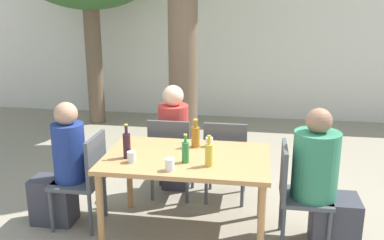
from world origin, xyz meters
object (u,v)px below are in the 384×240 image
at_px(patio_chair_2, 171,153).
at_px(wine_bottle_3, 127,145).
at_px(person_seated_0, 62,171).
at_px(green_bottle_0, 185,152).
at_px(amber_bottle_2, 196,136).
at_px(patio_chair_3, 226,156).
at_px(drinking_glass_0, 132,157).
at_px(patio_chair_0, 86,175).
at_px(oil_cruet_1, 209,154).
at_px(person_seated_1, 323,185).
at_px(dining_table_front, 187,164).
at_px(patio_chair_1, 296,189).
at_px(drinking_glass_2, 209,142).
at_px(person_seated_2, 175,143).
at_px(drinking_glass_1, 170,165).

bearing_deg(patio_chair_2, wine_bottle_3, 75.46).
bearing_deg(wine_bottle_3, patio_chair_2, 75.46).
distance_m(person_seated_0, green_bottle_0, 1.27).
height_order(person_seated_0, amber_bottle_2, person_seated_0).
distance_m(patio_chair_3, drinking_glass_0, 1.22).
distance_m(patio_chair_0, amber_bottle_2, 1.10).
bearing_deg(oil_cruet_1, person_seated_1, 11.96).
bearing_deg(drinking_glass_0, person_seated_0, 163.96).
distance_m(dining_table_front, drinking_glass_0, 0.51).
relative_size(patio_chair_1, green_bottle_0, 3.58).
distance_m(green_bottle_0, wine_bottle_3, 0.53).
height_order(person_seated_0, drinking_glass_0, person_seated_0).
bearing_deg(drinking_glass_2, drinking_glass_0, -140.06).
distance_m(person_seated_1, wine_bottle_3, 1.73).
bearing_deg(person_seated_2, person_seated_0, 45.89).
bearing_deg(patio_chair_3, drinking_glass_0, 51.63).
height_order(person_seated_2, wine_bottle_3, person_seated_2).
xyz_separation_m(wine_bottle_3, drinking_glass_1, (0.43, -0.23, -0.07)).
relative_size(patio_chair_2, wine_bottle_3, 2.93).
height_order(person_seated_0, wine_bottle_3, person_seated_0).
height_order(wine_bottle_3, drinking_glass_0, wine_bottle_3).
height_order(patio_chair_0, green_bottle_0, green_bottle_0).
relative_size(patio_chair_3, wine_bottle_3, 2.93).
xyz_separation_m(patio_chair_1, patio_chair_2, (-1.26, 0.71, 0.00)).
xyz_separation_m(green_bottle_0, wine_bottle_3, (-0.52, 0.03, 0.02)).
bearing_deg(amber_bottle_2, patio_chair_0, -165.79).
bearing_deg(person_seated_0, patio_chair_3, 115.25).
height_order(person_seated_1, oil_cruet_1, person_seated_1).
xyz_separation_m(patio_chair_2, wine_bottle_3, (-0.22, -0.83, 0.37)).
bearing_deg(amber_bottle_2, drinking_glass_1, -101.31).
relative_size(person_seated_0, person_seated_2, 0.99).
relative_size(patio_chair_2, amber_bottle_2, 3.33).
distance_m(patio_chair_3, drinking_glass_1, 1.16).
bearing_deg(wine_bottle_3, oil_cruet_1, -6.25).
bearing_deg(patio_chair_3, wine_bottle_3, 46.01).
bearing_deg(patio_chair_0, patio_chair_3, 119.28).
xyz_separation_m(patio_chair_3, drinking_glass_1, (-0.37, -1.06, 0.30)).
distance_m(patio_chair_1, person_seated_1, 0.23).
distance_m(dining_table_front, patio_chair_3, 0.78).
relative_size(oil_cruet_1, amber_bottle_2, 0.99).
xyz_separation_m(patio_chair_0, drinking_glass_0, (0.53, -0.22, 0.30)).
xyz_separation_m(drinking_glass_1, drinking_glass_2, (0.25, 0.64, -0.01)).
xyz_separation_m(patio_chair_1, person_seated_0, (-2.17, -0.00, 0.02)).
xyz_separation_m(patio_chair_3, amber_bottle_2, (-0.25, -0.45, 0.35)).
distance_m(patio_chair_0, drinking_glass_2, 1.21).
relative_size(dining_table_front, patio_chair_3, 1.62).
bearing_deg(wine_bottle_3, drinking_glass_1, -27.69).
relative_size(patio_chair_0, patio_chair_1, 1.00).
distance_m(dining_table_front, wine_bottle_3, 0.56).
distance_m(person_seated_0, drinking_glass_1, 1.21).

